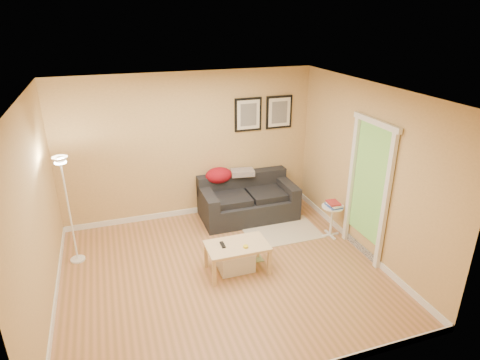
{
  "coord_description": "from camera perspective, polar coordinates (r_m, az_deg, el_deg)",
  "views": [
    {
      "loc": [
        -1.33,
        -4.75,
        3.51
      ],
      "look_at": [
        0.55,
        0.85,
        1.05
      ],
      "focal_mm": 30.51,
      "sensor_mm": 36.0,
      "label": 1
    }
  ],
  "objects": [
    {
      "name": "ceiling",
      "position": [
        5.02,
        -2.92,
        12.11
      ],
      "size": [
        4.5,
        4.5,
        0.0
      ],
      "primitive_type": "plane",
      "rotation": [
        3.14,
        0.0,
        0.0
      ],
      "color": "white",
      "rests_on": "wall_back"
    },
    {
      "name": "storage_bin",
      "position": [
        6.04,
        -0.62,
        -11.09
      ],
      "size": [
        0.52,
        0.38,
        0.32
      ],
      "primitive_type": null,
      "color": "white",
      "rests_on": "ground"
    },
    {
      "name": "baseboard_back",
      "position": [
        7.7,
        -6.62,
        -4.28
      ],
      "size": [
        4.5,
        0.02,
        0.1
      ],
      "primitive_type": "cube",
      "color": "white",
      "rests_on": "ground"
    },
    {
      "name": "sofa",
      "position": [
        7.38,
        1.16,
        -2.54
      ],
      "size": [
        1.7,
        0.9,
        0.75
      ],
      "primitive_type": null,
      "color": "black",
      "rests_on": "ground"
    },
    {
      "name": "tape_roll",
      "position": [
        5.78,
        0.8,
        -9.29
      ],
      "size": [
        0.07,
        0.07,
        0.03
      ],
      "primitive_type": "cylinder",
      "color": "yellow",
      "rests_on": "coffee_table"
    },
    {
      "name": "baseboard_right",
      "position": [
        6.88,
        15.98,
        -8.57
      ],
      "size": [
        0.02,
        4.0,
        0.1
      ],
      "primitive_type": "cube",
      "color": "white",
      "rests_on": "ground"
    },
    {
      "name": "book_stack",
      "position": [
        6.83,
        12.99,
        -3.31
      ],
      "size": [
        0.23,
        0.29,
        0.08
      ],
      "primitive_type": null,
      "rotation": [
        0.0,
        0.0,
        0.13
      ],
      "color": "#334F9A",
      "rests_on": "side_table"
    },
    {
      "name": "remote_control",
      "position": [
        5.84,
        -2.44,
        -9.03
      ],
      "size": [
        0.05,
        0.16,
        0.02
      ],
      "primitive_type": "cube",
      "rotation": [
        0.0,
        0.0,
        -0.02
      ],
      "color": "black",
      "rests_on": "coffee_table"
    },
    {
      "name": "area_rug",
      "position": [
        7.09,
        5.82,
        -7.15
      ],
      "size": [
        1.25,
        0.85,
        0.01
      ],
      "primitive_type": "cube",
      "color": "beige",
      "rests_on": "ground"
    },
    {
      "name": "floor",
      "position": [
        6.06,
        -2.43,
        -12.84
      ],
      "size": [
        4.5,
        4.5,
        0.0
      ],
      "primitive_type": "plane",
      "color": "#B5784D",
      "rests_on": "ground"
    },
    {
      "name": "wall_back",
      "position": [
        7.23,
        -7.08,
        4.62
      ],
      "size": [
        4.5,
        0.0,
        4.5
      ],
      "primitive_type": "plane",
      "rotation": [
        1.57,
        0.0,
        0.0
      ],
      "color": "tan",
      "rests_on": "ground"
    },
    {
      "name": "wall_front",
      "position": [
        3.78,
        6.05,
        -13.42
      ],
      "size": [
        4.5,
        0.0,
        4.5
      ],
      "primitive_type": "plane",
      "rotation": [
        -1.57,
        0.0,
        0.0
      ],
      "color": "tan",
      "rests_on": "ground"
    },
    {
      "name": "floor_lamp",
      "position": [
        6.42,
        -22.72,
        -4.38
      ],
      "size": [
        0.22,
        0.22,
        1.67
      ],
      "primitive_type": null,
      "color": "white",
      "rests_on": "ground"
    },
    {
      "name": "framed_print_right",
      "position": [
        7.57,
        5.48,
        9.44
      ],
      "size": [
        0.5,
        0.04,
        0.6
      ],
      "primitive_type": null,
      "color": "black",
      "rests_on": "wall_back"
    },
    {
      "name": "side_table",
      "position": [
        6.98,
        12.66,
        -5.61
      ],
      "size": [
        0.36,
        0.36,
        0.55
      ],
      "primitive_type": null,
      "color": "white",
      "rests_on": "ground"
    },
    {
      "name": "green_runner",
      "position": [
        6.4,
        -0.37,
        -10.64
      ],
      "size": [
        0.7,
        0.5,
        0.01
      ],
      "primitive_type": "cube",
      "color": "#668C4C",
      "rests_on": "ground"
    },
    {
      "name": "framed_print_left",
      "position": [
        7.35,
        1.14,
        9.14
      ],
      "size": [
        0.5,
        0.04,
        0.6
      ],
      "primitive_type": null,
      "color": "black",
      "rests_on": "wall_back"
    },
    {
      "name": "red_throw",
      "position": [
        7.34,
        -2.99,
        0.66
      ],
      "size": [
        0.48,
        0.36,
        0.28
      ],
      "primitive_type": null,
      "color": "maroon",
      "rests_on": "sofa"
    },
    {
      "name": "doorway",
      "position": [
        6.31,
        17.36,
        -1.68
      ],
      "size": [
        0.12,
        1.01,
        2.13
      ],
      "primitive_type": null,
      "color": "white",
      "rests_on": "ground"
    },
    {
      "name": "plaid_throw",
      "position": [
        7.44,
        0.33,
        1.08
      ],
      "size": [
        0.45,
        0.32,
        0.1
      ],
      "primitive_type": null,
      "rotation": [
        0.0,
        0.0,
        -0.14
      ],
      "color": "tan",
      "rests_on": "sofa"
    },
    {
      "name": "coffee_table",
      "position": [
        5.97,
        -0.41,
        -10.83
      ],
      "size": [
        0.97,
        0.7,
        0.44
      ],
      "primitive_type": null,
      "rotation": [
        0.0,
        0.0,
        0.2
      ],
      "color": "#E1BF89",
      "rests_on": "ground"
    },
    {
      "name": "wall_right",
      "position": [
        6.35,
        17.25,
        1.17
      ],
      "size": [
        0.0,
        4.0,
        4.0
      ],
      "primitive_type": "plane",
      "rotation": [
        1.57,
        0.0,
        -1.57
      ],
      "color": "tan",
      "rests_on": "ground"
    },
    {
      "name": "baseboard_left",
      "position": [
        5.95,
        -24.44,
        -15.35
      ],
      "size": [
        0.02,
        4.0,
        0.1
      ],
      "primitive_type": "cube",
      "color": "white",
      "rests_on": "ground"
    },
    {
      "name": "wall_left",
      "position": [
        5.32,
        -26.69,
        -4.56
      ],
      "size": [
        0.0,
        4.0,
        4.0
      ],
      "primitive_type": "plane",
      "rotation": [
        1.57,
        0.0,
        1.57
      ],
      "color": "tan",
      "rests_on": "ground"
    }
  ]
}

